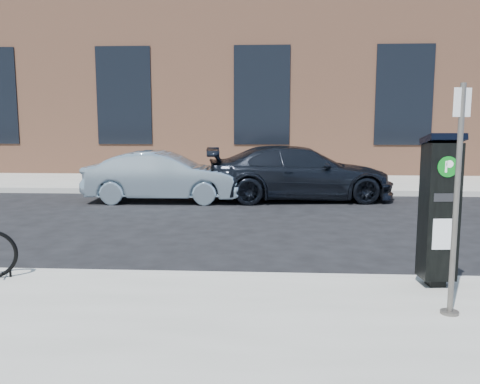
# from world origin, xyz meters

# --- Properties ---
(ground) EXTENTS (120.00, 120.00, 0.00)m
(ground) POSITION_xyz_m (0.00, 0.00, 0.00)
(ground) COLOR black
(ground) RESTS_ON ground
(sidewalk_far) EXTENTS (60.00, 12.00, 0.15)m
(sidewalk_far) POSITION_xyz_m (0.00, 14.00, 0.07)
(sidewalk_far) COLOR gray
(sidewalk_far) RESTS_ON ground
(curb_near) EXTENTS (60.00, 0.12, 0.16)m
(curb_near) POSITION_xyz_m (0.00, -0.02, 0.07)
(curb_near) COLOR #9E9B93
(curb_near) RESTS_ON ground
(curb_far) EXTENTS (60.00, 0.12, 0.16)m
(curb_far) POSITION_xyz_m (0.00, 8.02, 0.07)
(curb_far) COLOR #9E9B93
(curb_far) RESTS_ON ground
(building) EXTENTS (28.00, 10.05, 8.25)m
(building) POSITION_xyz_m (-0.00, 17.00, 4.15)
(building) COLOR #976044
(building) RESTS_ON ground
(parking_kiosk) EXTENTS (0.45, 0.41, 1.85)m
(parking_kiosk) POSITION_xyz_m (2.32, -0.35, 1.10)
(parking_kiosk) COLOR black
(parking_kiosk) RESTS_ON sidewalk_near
(sign_pole) EXTENTS (0.20, 0.19, 2.36)m
(sign_pole) POSITION_xyz_m (2.18, -1.28, 1.32)
(sign_pole) COLOR #5C5751
(sign_pole) RESTS_ON sidewalk_near
(car_silver) EXTENTS (4.05, 1.52, 1.32)m
(car_silver) POSITION_xyz_m (-2.50, 6.69, 0.66)
(car_silver) COLOR #8499A8
(car_silver) RESTS_ON ground
(car_dark) EXTENTS (5.17, 2.54, 1.45)m
(car_dark) POSITION_xyz_m (1.10, 7.20, 0.72)
(car_dark) COLOR black
(car_dark) RESTS_ON ground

